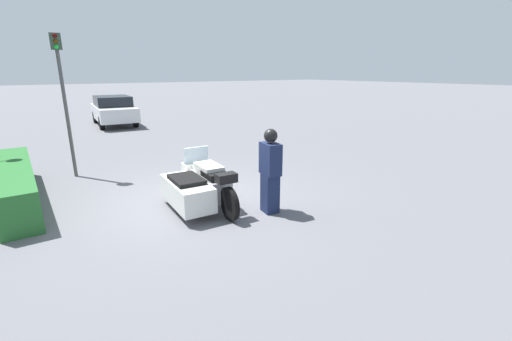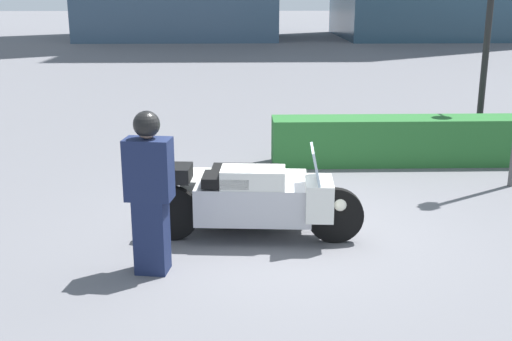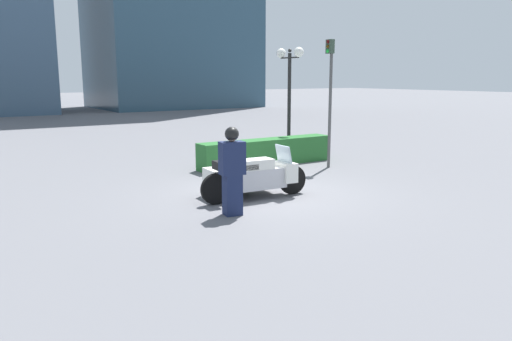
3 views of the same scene
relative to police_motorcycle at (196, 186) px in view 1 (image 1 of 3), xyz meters
name	(u,v)px [view 1 (image 1 of 3)]	position (x,y,z in m)	size (l,w,h in m)	color
ground_plane	(193,200)	(0.38, -0.09, -0.47)	(160.00, 160.00, 0.00)	slate
police_motorcycle	(196,186)	(0.00, 0.00, 0.00)	(2.63, 1.32, 1.16)	black
officer_rider	(270,169)	(-1.14, -1.13, 0.45)	(0.51, 0.36, 1.75)	#192347
hedge_bush_curbside	(17,184)	(2.63, 3.16, -0.07)	(4.53, 0.68, 0.81)	#28662D
traffic_light_near	(63,87)	(3.94, 1.81, 1.96)	(0.23, 0.27, 3.75)	#4C4C4C
parked_car_background	(114,110)	(13.23, -1.45, 0.34)	(4.52, 2.19, 1.54)	silver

